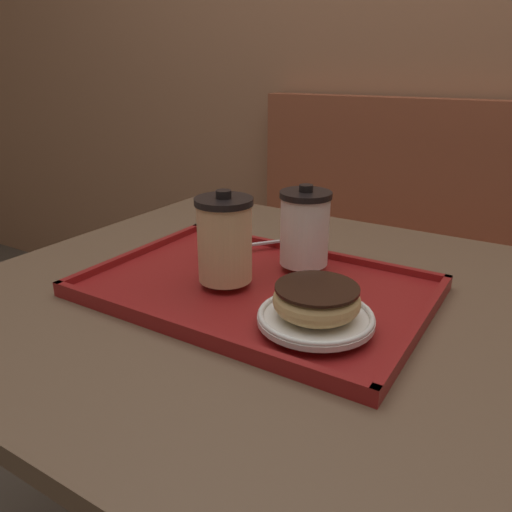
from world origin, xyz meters
The scene contains 9 objects.
wall_behind centered at (0.00, 1.10, 1.20)m, with size 8.00×0.05×2.40m.
booth_bench centered at (0.18, 0.87, 0.32)m, with size 1.52×0.44×1.00m.
cafe_table centered at (0.00, 0.00, 0.57)m, with size 0.99×0.90×0.75m.
serving_tray centered at (-0.01, -0.02, 0.76)m, with size 0.54×0.37×0.02m.
coffee_cup_front centered at (-0.06, -0.04, 0.84)m, with size 0.09×0.09×0.15m.
coffee_cup_rear centered at (0.02, 0.09, 0.84)m, with size 0.09×0.09×0.14m.
plate_with_chocolate_donut centered at (0.13, -0.10, 0.78)m, with size 0.16×0.16×0.01m.
donut_chocolate_glazed centered at (0.13, -0.10, 0.81)m, with size 0.12×0.12×0.04m.
spoon centered at (-0.14, 0.07, 0.78)m, with size 0.11×0.14×0.01m.
Camera 1 is at (0.38, -0.65, 1.10)m, focal length 35.00 mm.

